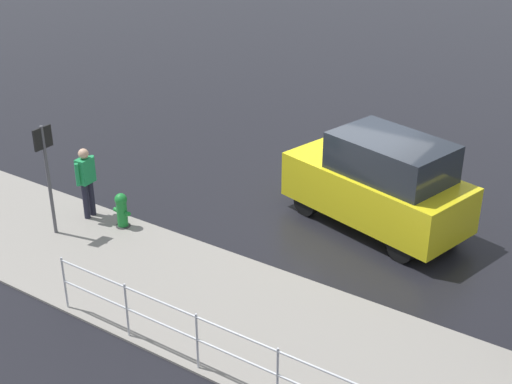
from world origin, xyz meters
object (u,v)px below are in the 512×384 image
Objects in this scene: moving_hatchback at (380,183)px; pedestrian at (86,178)px; sign_post at (47,165)px; fire_hydrant at (122,211)px.

moving_hatchback reaches higher than pedestrian.
pedestrian is at bearing -94.94° from sign_post.
fire_hydrant is at bearing -176.18° from pedestrian.
moving_hatchback is at bearing -149.95° from pedestrian.
sign_post reaches higher than fire_hydrant.
moving_hatchback is 2.59× the size of pedestrian.
sign_post is at bearing 36.43° from moving_hatchback.
pedestrian is (5.33, 3.08, -0.07)m from moving_hatchback.
sign_post is (5.41, 3.99, 0.55)m from moving_hatchback.
fire_hydrant is 1.81m from sign_post.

